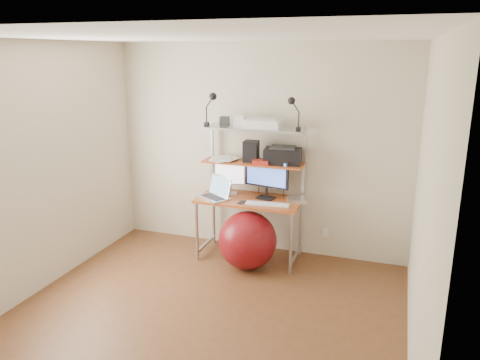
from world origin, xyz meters
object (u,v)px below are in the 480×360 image
object	(u,v)px
monitor_black	(266,175)
printer	(283,155)
monitor_silver	(230,175)
exercise_ball	(248,240)
laptop	(217,193)

from	to	relation	value
monitor_black	printer	bearing A→B (deg)	36.32
monitor_silver	exercise_ball	world-z (taller)	monitor_silver
printer	exercise_ball	distance (m)	1.04
monitor_silver	printer	bearing A→B (deg)	-11.18
monitor_silver	monitor_black	distance (m)	0.46
monitor_black	laptop	size ratio (longest dim) A/B	1.17
monitor_black	laptop	world-z (taller)	monitor_black
monitor_black	laptop	xyz separation A→B (m)	(-0.55, -0.17, -0.22)
monitor_silver	printer	xyz separation A→B (m)	(0.63, 0.04, 0.28)
exercise_ball	monitor_silver	bearing A→B (deg)	132.24
monitor_black	printer	size ratio (longest dim) A/B	1.22
monitor_black	exercise_ball	world-z (taller)	monitor_black
monitor_silver	exercise_ball	xyz separation A→B (m)	(0.35, -0.38, -0.63)
monitor_silver	exercise_ball	bearing A→B (deg)	-62.83
monitor_silver	monitor_black	xyz separation A→B (m)	(0.46, -0.04, 0.05)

